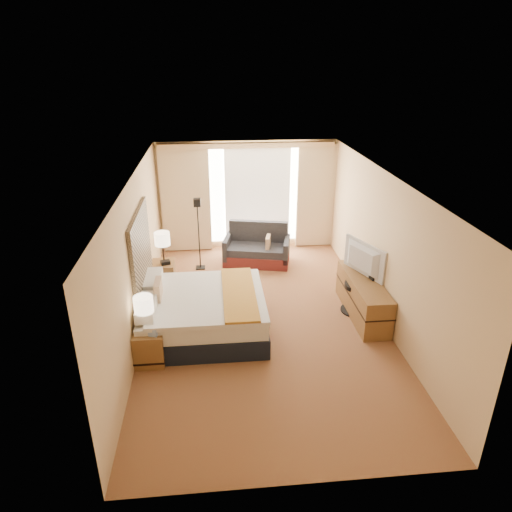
{
  "coord_description": "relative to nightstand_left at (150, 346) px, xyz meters",
  "views": [
    {
      "loc": [
        -0.82,
        -7.05,
        4.36
      ],
      "look_at": [
        -0.08,
        0.4,
        1.08
      ],
      "focal_mm": 32.0,
      "sensor_mm": 36.0,
      "label": 1
    }
  ],
  "objects": [
    {
      "name": "media_dresser",
      "position": [
        3.7,
        1.05,
        0.07
      ],
      "size": [
        0.5,
        1.8,
        0.7
      ],
      "primitive_type": "cube",
      "color": "brown",
      "rests_on": "floor"
    },
    {
      "name": "wall_left",
      "position": [
        -0.23,
        1.05,
        1.02
      ],
      "size": [
        0.02,
        7.0,
        2.6
      ],
      "primitive_type": "cube",
      "color": "#D3AE81",
      "rests_on": "ground"
    },
    {
      "name": "floor_lamp",
      "position": [
        0.72,
        3.35,
        0.87
      ],
      "size": [
        0.2,
        0.2,
        1.61
      ],
      "color": "black",
      "rests_on": "floor"
    },
    {
      "name": "ceiling",
      "position": [
        1.87,
        1.05,
        2.33
      ],
      "size": [
        4.2,
        7.0,
        0.02
      ],
      "primitive_type": "cube",
      "color": "silver",
      "rests_on": "wall_back"
    },
    {
      "name": "bed",
      "position": [
        0.81,
        0.76,
        0.09
      ],
      "size": [
        2.07,
        1.89,
        1.0
      ],
      "color": "black",
      "rests_on": "floor"
    },
    {
      "name": "nightstand_right",
      "position": [
        0.0,
        2.5,
        0.0
      ],
      "size": [
        0.45,
        0.52,
        0.55
      ],
      "primitive_type": "cube",
      "color": "brown",
      "rests_on": "floor"
    },
    {
      "name": "wall_right",
      "position": [
        3.97,
        1.05,
        1.02
      ],
      "size": [
        0.02,
        7.0,
        2.6
      ],
      "primitive_type": "cube",
      "color": "#D3AE81",
      "rests_on": "ground"
    },
    {
      "name": "desk_chair",
      "position": [
        3.68,
        1.18,
        0.22
      ],
      "size": [
        0.54,
        0.54,
        1.12
      ],
      "rotation": [
        0.0,
        0.0,
        0.15
      ],
      "color": "black",
      "rests_on": "floor"
    },
    {
      "name": "lamp_left",
      "position": [
        -0.02,
        -0.04,
        0.74
      ],
      "size": [
        0.29,
        0.29,
        0.6
      ],
      "color": "black",
      "rests_on": "nightstand_left"
    },
    {
      "name": "television",
      "position": [
        3.65,
        1.27,
        0.73
      ],
      "size": [
        0.54,
        1.03,
        0.61
      ],
      "primitive_type": "imported",
      "rotation": [
        0.0,
        0.0,
        1.97
      ],
      "color": "black",
      "rests_on": "media_dresser"
    },
    {
      "name": "wall_front",
      "position": [
        1.87,
        -2.45,
        1.02
      ],
      "size": [
        4.2,
        0.02,
        2.6
      ],
      "primitive_type": "cube",
      "color": "#D3AE81",
      "rests_on": "ground"
    },
    {
      "name": "curtains",
      "position": [
        1.87,
        4.44,
        1.13
      ],
      "size": [
        4.12,
        0.19,
        2.56
      ],
      "color": "beige",
      "rests_on": "floor"
    },
    {
      "name": "loveseat",
      "position": [
        2.02,
        3.54,
        0.03
      ],
      "size": [
        1.59,
        1.09,
        0.91
      ],
      "rotation": [
        0.0,
        0.0,
        -0.22
      ],
      "color": "maroon",
      "rests_on": "floor"
    },
    {
      "name": "wall_back",
      "position": [
        1.87,
        4.55,
        1.02
      ],
      "size": [
        4.2,
        0.02,
        2.6
      ],
      "primitive_type": "cube",
      "color": "#D3AE81",
      "rests_on": "ground"
    },
    {
      "name": "lamp_right",
      "position": [
        0.03,
        2.5,
        0.78
      ],
      "size": [
        0.31,
        0.31,
        0.65
      ],
      "color": "black",
      "rests_on": "nightstand_right"
    },
    {
      "name": "nightstand_left",
      "position": [
        0.0,
        0.0,
        0.0
      ],
      "size": [
        0.45,
        0.52,
        0.55
      ],
      "primitive_type": "cube",
      "color": "brown",
      "rests_on": "floor"
    },
    {
      "name": "floor",
      "position": [
        1.87,
        1.05,
        -0.28
      ],
      "size": [
        4.2,
        7.0,
        0.02
      ],
      "primitive_type": "cube",
      "color": "maroon",
      "rests_on": "ground"
    },
    {
      "name": "window",
      "position": [
        2.12,
        4.52,
        1.04
      ],
      "size": [
        2.3,
        0.02,
        2.3
      ],
      "primitive_type": "cube",
      "color": "white",
      "rests_on": "wall_back"
    },
    {
      "name": "tissue_box",
      "position": [
        0.1,
        -0.12,
        0.33
      ],
      "size": [
        0.16,
        0.16,
        0.12
      ],
      "primitive_type": "cube",
      "rotation": [
        0.0,
        0.0,
        -0.29
      ],
      "color": "#9AB9EF",
      "rests_on": "nightstand_left"
    },
    {
      "name": "headboard",
      "position": [
        -0.19,
        1.25,
        1.01
      ],
      "size": [
        0.06,
        1.85,
        1.5
      ],
      "primitive_type": "cube",
      "color": "black",
      "rests_on": "wall_left"
    },
    {
      "name": "telephone",
      "position": [
        0.06,
        2.43,
        0.31
      ],
      "size": [
        0.21,
        0.19,
        0.07
      ],
      "primitive_type": "cube",
      "rotation": [
        0.0,
        0.0,
        0.29
      ],
      "color": "black",
      "rests_on": "nightstand_right"
    }
  ]
}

